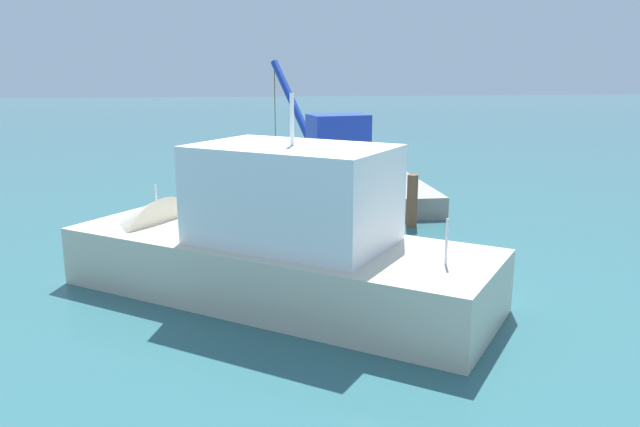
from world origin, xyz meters
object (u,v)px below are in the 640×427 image
object	(u,v)px
dock_worker	(279,167)
salvaged_car	(299,212)
crane_truck	(327,147)
moored_yacht	(226,259)

from	to	relation	value
dock_worker	salvaged_car	distance (m)	3.68
crane_truck	salvaged_car	world-z (taller)	crane_truck
dock_worker	moored_yacht	distance (m)	8.93
salvaged_car	moored_yacht	distance (m)	5.68
salvaged_car	moored_yacht	bearing A→B (deg)	-24.98
dock_worker	salvaged_car	bearing A→B (deg)	7.03
salvaged_car	moored_yacht	world-z (taller)	moored_yacht
dock_worker	moored_yacht	bearing A→B (deg)	-12.80
crane_truck	salvaged_car	xyz separation A→B (m)	(6.04, -1.83, -1.45)
salvaged_car	moored_yacht	size ratio (longest dim) A/B	0.38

